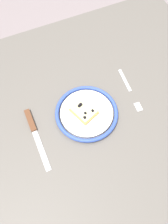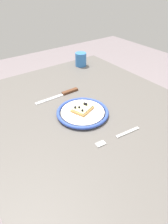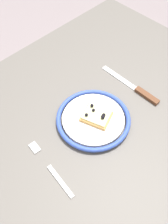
{
  "view_description": "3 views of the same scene",
  "coord_description": "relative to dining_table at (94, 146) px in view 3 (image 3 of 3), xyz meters",
  "views": [
    {
      "loc": [
        0.19,
        0.35,
        1.44
      ],
      "look_at": [
        0.04,
        0.04,
        0.76
      ],
      "focal_mm": 34.19,
      "sensor_mm": 36.0,
      "label": 1
    },
    {
      "loc": [
        -0.52,
        0.43,
        1.25
      ],
      "look_at": [
        0.01,
        0.05,
        0.77
      ],
      "focal_mm": 30.64,
      "sensor_mm": 36.0,
      "label": 2
    },
    {
      "loc": [
        -0.3,
        -0.26,
        1.4
      ],
      "look_at": [
        0.02,
        0.06,
        0.77
      ],
      "focal_mm": 40.89,
      "sensor_mm": 36.0,
      "label": 3
    }
  ],
  "objects": [
    {
      "name": "fork",
      "position": [
        -0.16,
        0.01,
        0.08
      ],
      "size": [
        0.04,
        0.2,
        0.0
      ],
      "color": "silver",
      "rests_on": "dining_table"
    },
    {
      "name": "plate",
      "position": [
        0.03,
        0.04,
        0.08
      ],
      "size": [
        0.23,
        0.23,
        0.02
      ],
      "color": "white",
      "rests_on": "dining_table"
    },
    {
      "name": "knife",
      "position": [
        0.23,
        0.01,
        0.08
      ],
      "size": [
        0.02,
        0.24,
        0.01
      ],
      "color": "silver",
      "rests_on": "dining_table"
    },
    {
      "name": "pizza_slice_near",
      "position": [
        0.04,
        0.03,
        0.1
      ],
      "size": [
        0.09,
        0.1,
        0.03
      ],
      "color": "tan",
      "rests_on": "plate"
    },
    {
      "name": "dining_table",
      "position": [
        0.0,
        0.0,
        0.0
      ],
      "size": [
        1.19,
        0.93,
        0.74
      ],
      "color": "#5B5651",
      "rests_on": "ground_plane"
    },
    {
      "name": "ground_plane",
      "position": [
        0.0,
        0.0,
        -0.67
      ],
      "size": [
        6.0,
        6.0,
        0.0
      ],
      "primitive_type": "plane",
      "color": "gray"
    }
  ]
}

